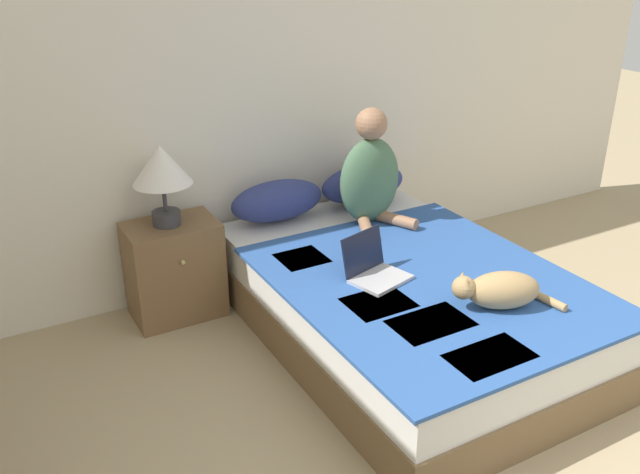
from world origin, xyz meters
TOP-DOWN VIEW (x-y plane):
  - wall_back at (0.00, 3.40)m, footprint 6.03×0.05m
  - bed at (0.06, 2.27)m, footprint 1.42×2.11m
  - pillow_near at (-0.24, 3.17)m, footprint 0.60×0.27m
  - pillow_far at (0.38, 3.17)m, footprint 0.60×0.27m
  - person_sitting at (0.23, 2.87)m, footprint 0.40×0.38m
  - cat_tabby at (0.19, 1.70)m, footprint 0.48×0.34m
  - laptop_open at (-0.15, 2.23)m, footprint 0.34×0.33m
  - nightstand at (-0.92, 3.15)m, footprint 0.52×0.37m
  - table_lamp at (-0.94, 3.15)m, footprint 0.33×0.33m

SIDE VIEW (x-z plane):
  - bed at x=0.06m, z-range 0.00..0.46m
  - nightstand at x=-0.92m, z-range 0.00..0.58m
  - laptop_open at x=-0.15m, z-range 0.40..0.63m
  - cat_tabby at x=0.19m, z-range 0.47..0.65m
  - pillow_near at x=-0.24m, z-range 0.46..0.71m
  - pillow_far at x=0.38m, z-range 0.46..0.71m
  - person_sitting at x=0.23m, z-range 0.41..1.11m
  - table_lamp at x=-0.94m, z-range 0.68..1.14m
  - wall_back at x=0.00m, z-range 0.00..2.55m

